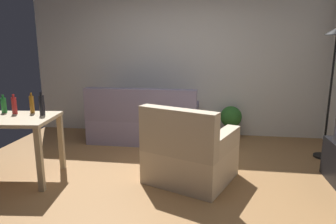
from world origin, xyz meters
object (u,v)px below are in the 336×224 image
(bottle_amber, at_px, (32,104))
(armchair, at_px, (189,155))
(potted_plant, at_px, (231,120))
(bottle_green, at_px, (4,105))
(bottle_red, at_px, (14,105))
(desk, at_px, (2,126))
(couch, at_px, (144,123))
(torchiere_lamp, at_px, (334,58))
(bottle_dark, at_px, (42,105))

(bottle_amber, bearing_deg, armchair, 0.23)
(potted_plant, height_order, bottle_green, bottle_green)
(bottle_red, xyz_separation_m, bottle_amber, (0.18, 0.07, 0.00))
(potted_plant, distance_m, bottle_amber, 3.10)
(desk, height_order, bottle_green, bottle_green)
(bottle_green, relative_size, bottle_amber, 0.89)
(potted_plant, height_order, bottle_amber, bottle_amber)
(desk, height_order, bottle_red, bottle_red)
(couch, xyz_separation_m, bottle_amber, (-1.07, -1.43, 0.56))
(torchiere_lamp, relative_size, bottle_amber, 7.21)
(potted_plant, xyz_separation_m, bottle_green, (-2.86, -1.77, 0.53))
(bottle_dark, bearing_deg, armchair, 3.19)
(torchiere_lamp, distance_m, bottle_dark, 3.81)
(couch, xyz_separation_m, desk, (-1.31, -1.69, 0.34))
(potted_plant, xyz_separation_m, bottle_amber, (-2.50, -1.75, 0.54))
(bottle_dark, bearing_deg, desk, -159.11)
(potted_plant, bearing_deg, couch, -167.72)
(bottle_red, bearing_deg, torchiere_lamp, 15.85)
(potted_plant, bearing_deg, armchair, -108.28)
(desk, xyz_separation_m, armchair, (2.17, 0.26, -0.33))
(desk, relative_size, bottle_amber, 5.07)
(bottle_green, bearing_deg, armchair, 0.87)
(torchiere_lamp, xyz_separation_m, potted_plant, (-1.28, 0.70, -1.08))
(potted_plant, distance_m, bottle_red, 3.29)
(bottle_red, bearing_deg, couch, 50.32)
(bottle_red, bearing_deg, armchair, 2.22)
(armchair, bearing_deg, desk, 29.18)
(couch, bearing_deg, torchiere_lamp, 171.96)
(potted_plant, bearing_deg, bottle_red, -145.88)
(bottle_red, relative_size, bottle_dark, 0.87)
(bottle_green, relative_size, bottle_dark, 0.80)
(couch, bearing_deg, potted_plant, -167.72)
(bottle_amber, distance_m, bottle_dark, 0.21)
(torchiere_lamp, distance_m, desk, 4.30)
(desk, height_order, armchair, armchair)
(torchiere_lamp, bearing_deg, armchair, -150.60)
(potted_plant, relative_size, armchair, 0.49)
(armchair, bearing_deg, couch, -36.54)
(torchiere_lamp, relative_size, bottle_red, 7.48)
(potted_plant, bearing_deg, desk, -143.94)
(armchair, bearing_deg, bottle_amber, 22.57)
(bottle_dark, bearing_deg, bottle_green, 173.44)
(armchair, bearing_deg, potted_plant, -85.93)
(armchair, distance_m, bottle_red, 2.18)
(armchair, distance_m, bottle_amber, 2.01)
(bottle_green, bearing_deg, torchiere_lamp, 14.60)
(couch, xyz_separation_m, bottle_green, (-1.43, -1.46, 0.55))
(potted_plant, relative_size, bottle_red, 2.36)
(armchair, xyz_separation_m, bottle_red, (-2.11, -0.08, 0.54))
(couch, distance_m, bottle_dark, 1.85)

